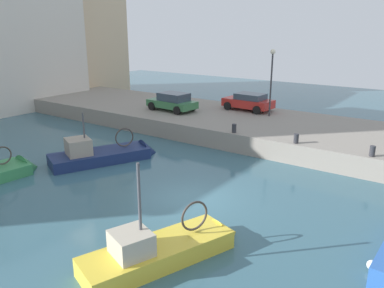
% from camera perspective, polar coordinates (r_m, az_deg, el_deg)
% --- Properties ---
extents(water_surface, '(80.00, 80.00, 0.00)m').
position_cam_1_polar(water_surface, '(17.67, 0.00, -8.16)').
color(water_surface, '#386070').
rests_on(water_surface, ground).
extents(quay_wall, '(9.00, 56.00, 1.20)m').
position_cam_1_polar(quay_wall, '(27.13, 14.20, 1.66)').
color(quay_wall, gray).
rests_on(quay_wall, ground).
extents(fishing_boat_navy, '(6.57, 4.42, 3.91)m').
position_cam_1_polar(fishing_boat_navy, '(23.11, -12.58, -2.11)').
color(fishing_boat_navy, navy).
rests_on(fishing_boat_navy, ground).
extents(fishing_boat_yellow, '(6.16, 3.48, 4.34)m').
position_cam_1_polar(fishing_boat_yellow, '(13.54, -3.71, -16.11)').
color(fishing_boat_yellow, gold).
rests_on(fishing_boat_yellow, ground).
extents(parked_car_green, '(2.24, 4.06, 1.41)m').
position_cam_1_polar(parked_car_green, '(30.37, -2.91, 6.30)').
color(parked_car_green, '#387547').
rests_on(parked_car_green, quay_wall).
extents(parked_car_red, '(2.21, 3.94, 1.35)m').
position_cam_1_polar(parked_car_red, '(30.79, 8.39, 6.25)').
color(parked_car_red, red).
rests_on(parked_car_red, quay_wall).
extents(mooring_bollard_south, '(0.28, 0.28, 0.55)m').
position_cam_1_polar(mooring_bollard_south, '(21.52, 25.16, -0.97)').
color(mooring_bollard_south, '#2D2D33').
rests_on(mooring_bollard_south, quay_wall).
extents(mooring_bollard_mid, '(0.28, 0.28, 0.55)m').
position_cam_1_polar(mooring_bollard_mid, '(22.48, 15.18, 0.78)').
color(mooring_bollard_mid, '#2D2D33').
rests_on(mooring_bollard_mid, quay_wall).
extents(mooring_bollard_north, '(0.28, 0.28, 0.55)m').
position_cam_1_polar(mooring_bollard_north, '(24.07, 6.26, 2.33)').
color(mooring_bollard_north, '#2D2D33').
rests_on(mooring_bollard_north, quay_wall).
extents(quay_streetlamp, '(0.36, 0.36, 4.83)m').
position_cam_1_polar(quay_streetlamp, '(28.63, 11.73, 10.47)').
color(quay_streetlamp, '#38383D').
rests_on(quay_streetlamp, quay_wall).
extents(waterfront_building_west_mid, '(7.46, 8.73, 19.13)m').
position_cam_1_polar(waterfront_building_west_mid, '(48.11, -16.62, 18.72)').
color(waterfront_building_west_mid, beige).
rests_on(waterfront_building_west_mid, ground).
extents(waterfront_building_east_mid, '(10.96, 7.07, 13.67)m').
position_cam_1_polar(waterfront_building_east_mid, '(41.33, -24.46, 14.55)').
color(waterfront_building_east_mid, silver).
rests_on(waterfront_building_east_mid, ground).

